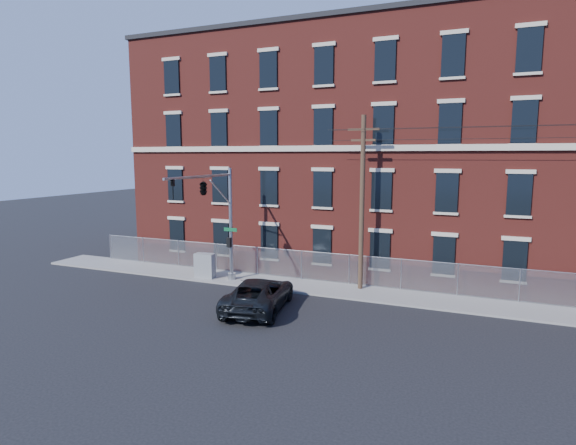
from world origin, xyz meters
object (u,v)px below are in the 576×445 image
(utility_pole_near, at_px, (362,200))
(pickup_truck, at_px, (259,294))
(traffic_signal_mast, at_px, (210,199))
(utility_cabinet, at_px, (205,266))

(utility_pole_near, relative_size, pickup_truck, 1.71)
(traffic_signal_mast, relative_size, pickup_truck, 1.20)
(traffic_signal_mast, relative_size, utility_pole_near, 0.70)
(utility_pole_near, bearing_deg, traffic_signal_mast, -156.86)
(traffic_signal_mast, xyz_separation_m, utility_pole_near, (8.00, 3.42, -0.05))
(traffic_signal_mast, height_order, utility_cabinet, traffic_signal_mast)
(utility_cabinet, bearing_deg, traffic_signal_mast, -53.54)
(utility_pole_near, distance_m, utility_cabinet, 10.82)
(traffic_signal_mast, relative_size, utility_cabinet, 4.47)
(utility_pole_near, bearing_deg, utility_cabinet, -171.85)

